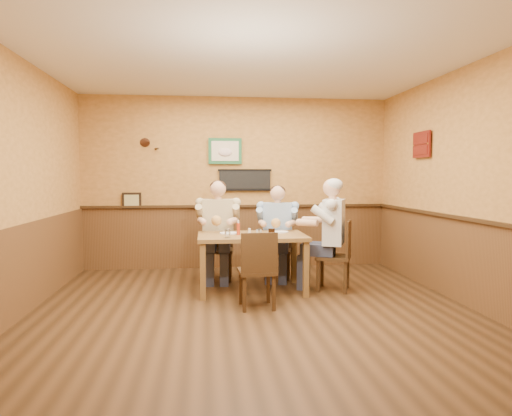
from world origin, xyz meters
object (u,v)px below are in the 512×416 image
at_px(pepper_shaker, 238,231).
at_px(cola_tumbler, 272,233).
at_px(diner_white_elder, 334,240).
at_px(water_glass_left, 228,233).
at_px(chair_back_left, 218,249).
at_px(chair_near_side, 257,269).
at_px(hot_sauce_bottle, 238,228).
at_px(diner_tan_shirt, 218,235).
at_px(chair_back_right, 278,249).
at_px(diner_blue_polo, 278,237).
at_px(dining_table, 252,241).
at_px(water_glass_mid, 259,233).
at_px(salt_shaker, 249,231).
at_px(chair_right_end, 333,255).

bearing_deg(pepper_shaker, cola_tumbler, -40.02).
relative_size(diner_white_elder, water_glass_left, 12.09).
height_order(chair_back_left, chair_near_side, chair_back_left).
bearing_deg(water_glass_left, pepper_shaker, 65.35).
height_order(water_glass_left, hot_sauce_bottle, hot_sauce_bottle).
distance_m(diner_tan_shirt, hot_sauce_bottle, 0.78).
height_order(hot_sauce_bottle, pepper_shaker, hot_sauce_bottle).
bearing_deg(chair_back_right, diner_blue_polo, 0.00).
xyz_separation_m(dining_table, hot_sauce_bottle, (-0.18, -0.02, 0.18)).
distance_m(water_glass_mid, salt_shaker, 0.30).
xyz_separation_m(chair_back_right, salt_shaker, (-0.49, -0.72, 0.36)).
height_order(diner_blue_polo, cola_tumbler, diner_blue_polo).
xyz_separation_m(diner_white_elder, pepper_shaker, (-1.26, 0.13, 0.12)).
relative_size(chair_back_left, chair_right_end, 0.98).
bearing_deg(chair_back_right, diner_white_elder, -38.33).
height_order(chair_back_right, water_glass_left, chair_back_right).
bearing_deg(chair_back_left, water_glass_mid, -60.22).
height_order(chair_back_right, salt_shaker, chair_back_right).
distance_m(chair_near_side, diner_blue_polo, 1.55).
distance_m(diner_tan_shirt, water_glass_mid, 1.13).
distance_m(chair_right_end, water_glass_left, 1.47).
bearing_deg(chair_right_end, pepper_shaker, -72.52).
height_order(chair_right_end, cola_tumbler, chair_right_end).
relative_size(chair_near_side, diner_blue_polo, 0.72).
bearing_deg(chair_back_left, pepper_shaker, -65.03).
distance_m(chair_back_left, salt_shaker, 0.89).
relative_size(chair_back_left, chair_near_side, 1.02).
xyz_separation_m(diner_blue_polo, cola_tumbler, (-0.24, -0.98, 0.19)).
relative_size(dining_table, pepper_shaker, 17.69).
distance_m(diner_tan_shirt, diner_white_elder, 1.69).
height_order(chair_back_right, water_glass_mid, chair_back_right).
bearing_deg(water_glass_left, diner_white_elder, 8.53).
relative_size(chair_back_right, water_glass_left, 7.87).
relative_size(chair_near_side, cola_tumbler, 8.11).
height_order(water_glass_mid, cola_tumbler, cola_tumbler).
xyz_separation_m(chair_back_right, chair_near_side, (-0.48, -1.46, 0.01)).
relative_size(salt_shaker, pepper_shaker, 1.06).
bearing_deg(cola_tumbler, dining_table, 127.75).
bearing_deg(dining_table, chair_right_end, -4.14).
xyz_separation_m(diner_blue_polo, water_glass_left, (-0.79, -0.98, 0.19)).
distance_m(dining_table, water_glass_left, 0.47).
relative_size(chair_near_side, hot_sauce_bottle, 5.16).
distance_m(chair_right_end, diner_white_elder, 0.20).
relative_size(water_glass_left, hot_sauce_bottle, 0.64).
xyz_separation_m(chair_right_end, water_glass_left, (-1.41, -0.21, 0.34)).
xyz_separation_m(diner_blue_polo, diner_white_elder, (0.62, -0.77, 0.05)).
bearing_deg(diner_tan_shirt, dining_table, -54.50).
bearing_deg(water_glass_left, chair_back_right, 51.27).
bearing_deg(water_glass_mid, chair_back_right, 68.30).
xyz_separation_m(chair_near_side, cola_tumbler, (0.24, 0.48, 0.36)).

